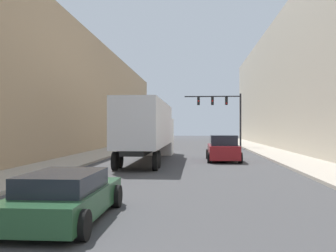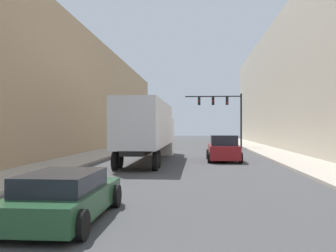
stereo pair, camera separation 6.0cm
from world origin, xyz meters
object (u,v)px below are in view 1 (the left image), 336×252
sedan_car (66,197)px  suv_car (223,149)px  semi_truck (150,128)px  traffic_signal_gantry (225,109)px

sedan_car → suv_car: suv_car is taller
sedan_car → semi_truck: bearing=90.1°
suv_car → sedan_car: bearing=-106.7°
traffic_signal_gantry → sedan_car: bearing=-100.9°
suv_car → traffic_signal_gantry: (1.38, 16.45, 3.51)m
traffic_signal_gantry → suv_car: bearing=-94.8°
semi_truck → suv_car: semi_truck is taller
semi_truck → sedan_car: size_ratio=3.24×
semi_truck → suv_car: 5.23m
suv_car → traffic_signal_gantry: size_ratio=0.72×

